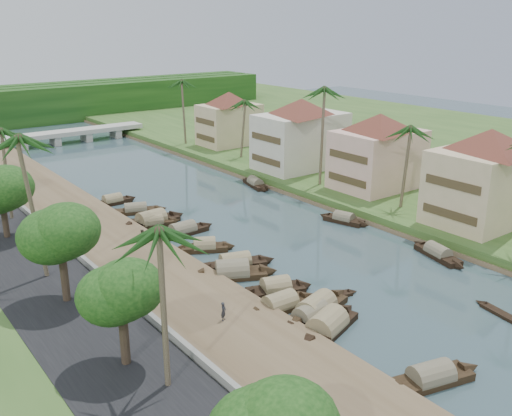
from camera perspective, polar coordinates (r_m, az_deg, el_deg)
ground at (r=54.66m, az=8.84°, el=-5.92°), size 220.00×220.00×0.00m
left_bank at (r=61.88m, az=-15.46°, el=-3.04°), size 10.00×180.00×0.80m
right_bank at (r=80.45m, az=8.18°, el=2.54°), size 16.00×180.00×1.20m
road at (r=59.52m, az=-23.06°, el=-4.44°), size 8.00×180.00×1.40m
retaining_wall at (r=60.29m, az=-19.22°, el=-3.02°), size 0.40×180.00×1.10m
far_right_fill at (r=109.27m, az=22.10°, el=5.55°), size 60.00×220.00×1.15m
treeline at (r=140.23m, az=-22.09°, el=9.54°), size 120.00×14.00×8.00m
bridge at (r=114.11m, az=-18.06°, el=7.08°), size 28.00×4.00×2.40m
building_near at (r=65.99m, az=22.02°, el=3.07°), size 14.85×14.85×10.20m
building_mid at (r=75.90m, az=12.11°, el=5.67°), size 14.11×14.11×9.70m
building_far at (r=84.77m, az=4.50°, el=7.49°), size 15.59×15.59×10.20m
building_distant at (r=101.00m, az=-2.69°, el=8.99°), size 12.62×12.62×9.20m
sampan_0 at (r=39.70m, az=17.07°, el=-15.95°), size 8.22×3.59×2.14m
sampan_1 at (r=43.83m, az=7.14°, el=-11.69°), size 8.84×4.57×2.53m
sampan_2 at (r=46.11m, az=6.06°, el=-10.04°), size 9.31×4.18×2.39m
sampan_3 at (r=45.11m, az=5.51°, el=-10.71°), size 7.96×2.66×2.12m
sampan_4 at (r=46.49m, az=2.43°, el=-9.69°), size 7.67×2.09×2.17m
sampan_5 at (r=49.06m, az=2.00°, el=-8.10°), size 7.07×3.79×2.21m
sampan_6 at (r=51.98m, az=-2.39°, el=-6.51°), size 8.57×5.73×2.53m
sampan_7 at (r=53.88m, az=-2.08°, el=-5.58°), size 8.27×4.00×2.17m
sampan_8 at (r=57.94m, az=-5.17°, el=-3.89°), size 6.40×4.47×2.03m
sampan_9 at (r=62.44m, az=-7.33°, el=-2.29°), size 8.06×1.93×2.05m
sampan_10 at (r=65.35m, az=-10.29°, el=-1.50°), size 6.74×2.78×1.87m
sampan_11 at (r=65.93m, az=-10.40°, el=-1.31°), size 9.13×2.71×2.54m
sampan_12 at (r=70.19m, az=-11.93°, el=-0.21°), size 7.62×4.10×1.87m
sampan_13 at (r=74.31m, az=-14.15°, el=0.67°), size 6.66×1.64×1.87m
sampan_14 at (r=58.85m, az=17.72°, el=-4.37°), size 3.20×7.70×1.89m
sampan_15 at (r=66.31m, az=8.77°, el=-1.12°), size 3.10×6.65×1.81m
sampan_16 at (r=79.83m, az=-0.08°, el=2.46°), size 2.94×7.51×1.86m
canoe_0 at (r=49.55m, az=23.66°, el=-9.89°), size 1.89×6.14×0.81m
canoe_1 at (r=48.80m, az=7.60°, el=-8.83°), size 5.20×1.79×0.83m
canoe_2 at (r=67.37m, az=-12.39°, el=-1.30°), size 5.74×3.52×0.87m
palm_1 at (r=67.36m, az=14.94°, el=7.55°), size 3.20×3.20×10.92m
palm_2 at (r=74.74m, az=6.76°, el=11.52°), size 3.20×3.20×14.25m
palm_3 at (r=90.63m, az=-1.45°, el=10.48°), size 3.20×3.20×10.41m
palm_4 at (r=31.67m, az=-9.63°, el=-2.60°), size 3.20×3.20×11.46m
palm_5 at (r=48.75m, az=-21.89°, el=6.32°), size 3.20×3.20×13.67m
palm_6 at (r=66.27m, az=-24.22°, el=6.91°), size 3.20×3.20×11.33m
palm_7 at (r=101.42m, az=-7.32°, el=12.35°), size 3.20×3.20×12.56m
tree_1 at (r=36.23m, az=-13.39°, el=-8.26°), size 4.45×4.45×6.86m
tree_2 at (r=45.37m, az=-19.05°, el=-2.50°), size 5.12×5.12×7.69m
tree_3 at (r=61.43m, az=-24.18°, el=1.62°), size 5.41×5.41×7.17m
tree_6 at (r=90.38m, az=5.55°, el=8.29°), size 4.74×4.74×7.46m
person_near at (r=43.30m, az=-3.27°, el=-10.27°), size 0.64×0.60×1.47m
person_far at (r=58.07m, az=-11.31°, el=-2.88°), size 0.95×0.88×1.58m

